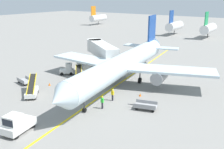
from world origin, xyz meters
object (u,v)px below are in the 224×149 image
at_px(ground_crew_wing_walker, 102,102).
at_px(safety_cone_wingtip_left, 140,95).
at_px(airliner, 124,64).
at_px(ground_crew_marshaller, 113,94).
at_px(belt_loader_aft_hold, 79,79).
at_px(pushback_tug, 17,124).
at_px(belt_loader_forward_hold, 32,91).
at_px(baggage_cart_loaded, 145,106).
at_px(baggage_cart_empty_trailing, 25,81).
at_px(safety_cone_wingtip_right, 49,84).
at_px(baggage_tug_near_wing, 67,70).
at_px(jet_bridge, 101,49).
at_px(safety_cone_nose_right, 93,76).

relative_size(ground_crew_wing_walker, safety_cone_wingtip_left, 3.86).
height_order(airliner, ground_crew_marshaller, airliner).
height_order(belt_loader_aft_hold, safety_cone_wingtip_left, belt_loader_aft_hold).
relative_size(pushback_tug, belt_loader_forward_hold, 0.87).
height_order(belt_loader_aft_hold, baggage_cart_loaded, belt_loader_aft_hold).
xyz_separation_m(ground_crew_marshaller, ground_crew_wing_walker, (0.43, -2.91, 0.00)).
distance_m(pushback_tug, baggage_cart_empty_trailing, 16.36).
bearing_deg(belt_loader_aft_hold, belt_loader_forward_hold, -103.36).
bearing_deg(pushback_tug, ground_crew_marshaller, 75.52).
relative_size(baggage_cart_loaded, safety_cone_wingtip_right, 8.70).
height_order(baggage_tug_near_wing, belt_loader_forward_hold, belt_loader_forward_hold).
height_order(jet_bridge, baggage_tug_near_wing, jet_bridge).
relative_size(belt_loader_forward_hold, ground_crew_wing_walker, 2.63).
bearing_deg(jet_bridge, ground_crew_wing_walker, -52.20).
relative_size(jet_bridge, baggage_cart_loaded, 3.10).
distance_m(baggage_cart_empty_trailing, safety_cone_wingtip_left, 19.12).
bearing_deg(baggage_cart_loaded, pushback_tug, -123.06).
bearing_deg(ground_crew_wing_walker, jet_bridge, 127.80).
bearing_deg(pushback_tug, belt_loader_forward_hold, 133.26).
distance_m(jet_bridge, safety_cone_wingtip_left, 17.83).
bearing_deg(belt_loader_aft_hold, ground_crew_wing_walker, -32.18).
xyz_separation_m(airliner, baggage_cart_empty_trailing, (-13.35, -9.20, -2.95)).
distance_m(airliner, safety_cone_wingtip_left, 6.64).
height_order(belt_loader_forward_hold, belt_loader_aft_hold, same).
bearing_deg(airliner, belt_loader_forward_hold, -123.98).
height_order(jet_bridge, ground_crew_marshaller, jet_bridge).
height_order(pushback_tug, baggage_cart_loaded, pushback_tug).
bearing_deg(ground_crew_marshaller, safety_cone_nose_right, 143.47).
xyz_separation_m(airliner, pushback_tug, (-0.85, -19.74, -2.42)).
bearing_deg(belt_loader_forward_hold, baggage_tug_near_wing, 106.57).
xyz_separation_m(airliner, safety_cone_wingtip_left, (4.82, -3.26, -3.20)).
relative_size(belt_loader_aft_hold, safety_cone_wingtip_right, 10.40).
bearing_deg(safety_cone_nose_right, airliner, 2.77).
relative_size(belt_loader_forward_hold, belt_loader_aft_hold, 0.98).
xyz_separation_m(belt_loader_forward_hold, ground_crew_marshaller, (10.58, 5.17, 0.13)).
bearing_deg(pushback_tug, safety_cone_nose_right, 105.82).
relative_size(jet_bridge, safety_cone_nose_right, 26.94).
bearing_deg(pushback_tug, jet_bridge, 108.68).
xyz_separation_m(baggage_cart_empty_trailing, safety_cone_wingtip_left, (18.17, 5.94, -0.25)).
bearing_deg(baggage_tug_near_wing, safety_cone_nose_right, 13.53).
distance_m(pushback_tug, ground_crew_marshaller, 13.31).
distance_m(pushback_tug, baggage_cart_loaded, 15.40).
bearing_deg(safety_cone_wingtip_left, belt_loader_aft_hold, -176.00).
height_order(baggage_cart_empty_trailing, safety_cone_nose_right, baggage_cart_empty_trailing).
distance_m(baggage_tug_near_wing, ground_crew_wing_walker, 16.39).
xyz_separation_m(ground_crew_wing_walker, safety_cone_nose_right, (-9.26, 9.46, -0.69)).
xyz_separation_m(baggage_tug_near_wing, ground_crew_wing_walker, (14.15, -8.28, -0.02)).
distance_m(baggage_cart_empty_trailing, safety_cone_nose_right, 11.32).
bearing_deg(ground_crew_wing_walker, airliner, 106.59).
height_order(jet_bridge, pushback_tug, jet_bridge).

